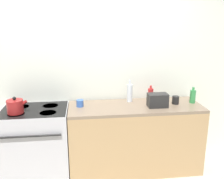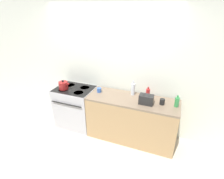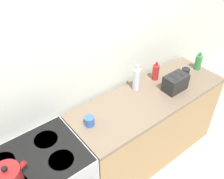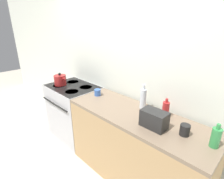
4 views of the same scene
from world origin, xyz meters
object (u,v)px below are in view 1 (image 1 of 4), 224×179
cup_black (176,100)px  bottle_clear (130,93)px  bottle_green (193,96)px  cup_blue (80,103)px  stove (37,142)px  toaster (158,100)px  kettle (15,106)px  bottle_red (150,94)px

cup_black → bottle_clear: bearing=163.5°
bottle_green → cup_blue: (-1.46, 0.03, -0.04)m
stove → toaster: bearing=-3.1°
cup_blue → stove: bearing=-175.6°
kettle → bottle_green: 2.20m
bottle_green → stove: bearing=-179.6°
stove → kettle: kettle is taller
bottle_clear → cup_blue: size_ratio=3.34×
cup_black → bottle_green: bearing=3.7°
toaster → cup_black: (0.26, 0.08, -0.03)m
bottle_red → kettle: bearing=-171.1°
stove → cup_blue: size_ratio=10.17×
kettle → cup_blue: size_ratio=2.70×
bottle_clear → bottle_green: (0.81, -0.15, -0.03)m
toaster → bottle_green: (0.50, 0.10, 0.00)m
kettle → cup_blue: bearing=10.2°
cup_blue → toaster: bearing=-7.3°
bottle_red → toaster: bearing=-85.5°
stove → bottle_green: 2.08m
toaster → bottle_red: size_ratio=1.18×
bottle_red → bottle_green: (0.52, -0.16, 0.00)m
stove → cup_black: bearing=-0.0°
kettle → cup_blue: kettle is taller
kettle → cup_black: 1.97m
bottle_red → bottle_green: bearing=-16.9°
toaster → bottle_green: bottle_green is taller
bottle_clear → cup_blue: bearing=-169.1°
toaster → cup_black: bearing=16.9°
cup_blue → kettle: bearing=-169.8°
stove → bottle_green: size_ratio=4.23×
toaster → cup_black: 0.28m
kettle → bottle_green: bottle_green is taller
toaster → bottle_clear: bearing=140.8°
bottle_red → cup_black: (0.28, -0.17, -0.04)m
toaster → bottle_red: bearing=94.5°
stove → cup_black: (1.78, -0.00, 0.48)m
kettle → cup_blue: (0.74, 0.13, -0.04)m
bottle_clear → cup_black: bottle_clear is taller
kettle → cup_blue: 0.75m
bottle_clear → cup_black: 0.60m
bottle_green → bottle_clear: bearing=169.3°
toaster → cup_blue: 0.97m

